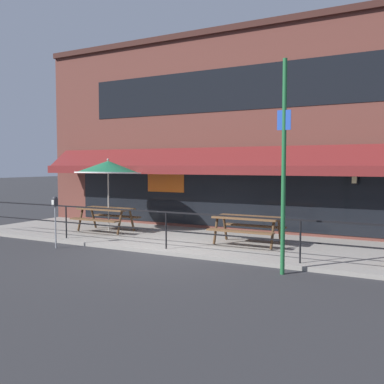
{
  "coord_description": "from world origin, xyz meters",
  "views": [
    {
      "loc": [
        5.69,
        -9.04,
        2.26
      ],
      "look_at": [
        0.07,
        1.6,
        1.5
      ],
      "focal_mm": 40.0,
      "sensor_mm": 36.0,
      "label": 1
    }
  ],
  "objects_px": {
    "picnic_table_left": "(106,213)",
    "picnic_table_centre": "(247,222)",
    "patio_umbrella_left": "(108,168)",
    "parking_meter_near": "(55,206)",
    "street_sign_pole": "(284,165)"
  },
  "relations": [
    {
      "from": "picnic_table_left",
      "to": "street_sign_pole",
      "type": "bearing_deg",
      "value": -19.66
    },
    {
      "from": "patio_umbrella_left",
      "to": "picnic_table_left",
      "type": "bearing_deg",
      "value": -90.0
    },
    {
      "from": "picnic_table_left",
      "to": "picnic_table_centre",
      "type": "distance_m",
      "value": 4.9
    },
    {
      "from": "patio_umbrella_left",
      "to": "parking_meter_near",
      "type": "bearing_deg",
      "value": -83.54
    },
    {
      "from": "picnic_table_left",
      "to": "parking_meter_near",
      "type": "relative_size",
      "value": 1.27
    },
    {
      "from": "picnic_table_centre",
      "to": "patio_umbrella_left",
      "type": "height_order",
      "value": "patio_umbrella_left"
    },
    {
      "from": "picnic_table_left",
      "to": "picnic_table_centre",
      "type": "xyz_separation_m",
      "value": [
        4.9,
        -0.04,
        0.0
      ]
    },
    {
      "from": "picnic_table_left",
      "to": "patio_umbrella_left",
      "type": "height_order",
      "value": "patio_umbrella_left"
    },
    {
      "from": "street_sign_pole",
      "to": "picnic_table_centre",
      "type": "bearing_deg",
      "value": 125.36
    },
    {
      "from": "picnic_table_centre",
      "to": "picnic_table_left",
      "type": "bearing_deg",
      "value": 179.48
    },
    {
      "from": "picnic_table_centre",
      "to": "street_sign_pole",
      "type": "height_order",
      "value": "street_sign_pole"
    },
    {
      "from": "picnic_table_left",
      "to": "parking_meter_near",
      "type": "height_order",
      "value": "parking_meter_near"
    },
    {
      "from": "parking_meter_near",
      "to": "street_sign_pole",
      "type": "height_order",
      "value": "street_sign_pole"
    },
    {
      "from": "street_sign_pole",
      "to": "parking_meter_near",
      "type": "bearing_deg",
      "value": -178.6
    },
    {
      "from": "picnic_table_left",
      "to": "picnic_table_centre",
      "type": "relative_size",
      "value": 1.0
    }
  ]
}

